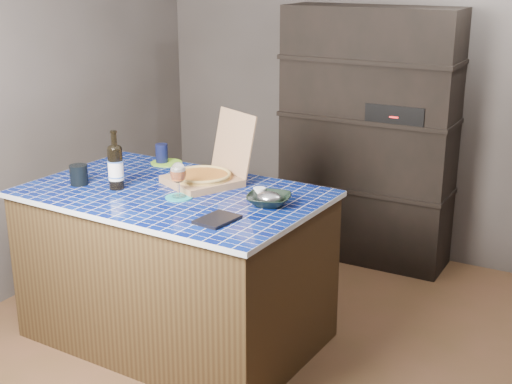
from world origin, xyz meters
The scene contains 14 objects.
room centered at (0.00, 0.00, 1.25)m, with size 3.50×3.50×3.50m.
shelving_unit centered at (0.00, 1.53, 0.90)m, with size 1.20×0.41×1.80m.
kitchen_island centered at (-0.51, -0.11, 0.44)m, with size 1.66×1.10×0.88m.
pizza_box centered at (-0.43, 0.10, 0.94)m, with size 0.51×0.55×0.39m.
mead_bottle centered at (-0.81, -0.21, 1.01)m, with size 0.09×0.09×0.33m.
teal_trivet centered at (-0.42, -0.18, 0.89)m, with size 0.15×0.15×0.01m, color teal.
wine_glass centered at (-0.42, -0.18, 1.02)m, with size 0.08×0.08×0.19m.
tumbler centered at (-1.05, -0.26, 0.94)m, with size 0.10×0.10×0.11m, color black.
dvd_case centered at (-0.05, -0.38, 0.89)m, with size 0.15×0.21×0.02m, color black.
bowl centered at (0.06, -0.05, 0.91)m, with size 0.23×0.23×0.06m, color black.
foil_contents centered at (0.06, -0.05, 0.92)m, with size 0.13×0.11×0.06m, color #A6A8B1.
white_jar centered at (-0.04, 0.02, 0.91)m, with size 0.07×0.07×0.06m, color white.
navy_cup centered at (-0.90, 0.33, 0.94)m, with size 0.08×0.08×0.12m, color #0E1233.
green_trivet centered at (-0.88, 0.34, 0.89)m, with size 0.19×0.19×0.01m, color #83CA2B.
Camera 1 is at (1.69, -3.12, 2.08)m, focal length 50.00 mm.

